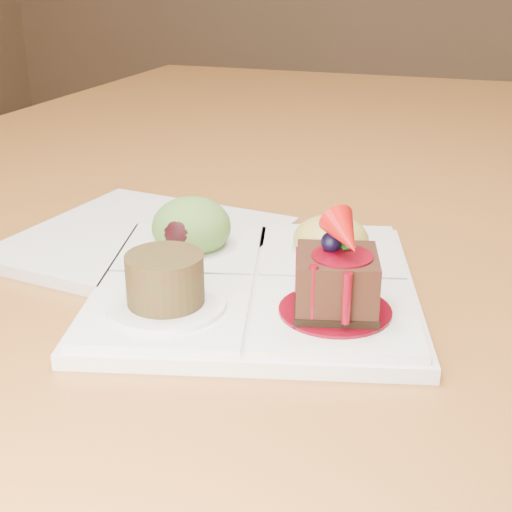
% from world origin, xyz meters
% --- Properties ---
extents(dining_table, '(1.00, 1.80, 0.75)m').
position_xyz_m(dining_table, '(0.00, 0.00, 0.68)').
color(dining_table, '#A25D2A').
rests_on(dining_table, ground).
extents(sampler_plate, '(0.32, 0.32, 0.10)m').
position_xyz_m(sampler_plate, '(0.18, -0.36, 0.77)').
color(sampler_plate, silver).
rests_on(sampler_plate, dining_table).
extents(second_plate, '(0.26, 0.26, 0.01)m').
position_xyz_m(second_plate, '(0.04, -0.30, 0.76)').
color(second_plate, silver).
rests_on(second_plate, dining_table).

